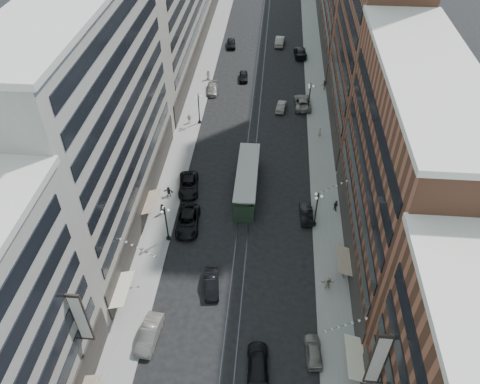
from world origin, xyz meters
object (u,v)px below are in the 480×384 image
(car_11, at_px, (302,102))
(pedestrian_8, at_px, (320,132))
(streetcar, at_px, (247,182))
(pedestrian_extra_0, at_px, (208,75))
(car_13, at_px, (243,76))
(pedestrian_7, at_px, (336,205))
(lamppost_se_far, at_px, (316,208))
(pedestrian_6, at_px, (189,119))
(car_1, at_px, (149,334))
(pedestrian_4, at_px, (344,272))
(lamppost_sw_mid, at_px, (199,108))
(pedestrian_5, at_px, (169,191))
(car_extra_0, at_px, (281,106))
(pedestrian_2, at_px, (162,209))
(lamppost_se_mid, at_px, (309,97))
(lamppost_sw_far, at_px, (166,222))
(car_7, at_px, (189,185))
(car_4, at_px, (313,351))
(car_5, at_px, (212,284))
(car_10, at_px, (306,213))
(car_12, at_px, (300,52))
(pedestrian_extra_1, at_px, (328,283))
(car_6, at_px, (258,363))
(car_8, at_px, (212,89))
(car_14, at_px, (280,41))
(pedestrian_9, at_px, (325,85))
(car_2, at_px, (188,221))
(car_9, at_px, (231,43))

(car_11, distance_m, pedestrian_8, 10.02)
(streetcar, relative_size, pedestrian_extra_0, 6.76)
(car_13, bearing_deg, pedestrian_extra_0, -178.43)
(pedestrian_7, xyz_separation_m, pedestrian_extra_0, (-21.88, 35.38, 0.16))
(lamppost_se_far, distance_m, pedestrian_6, 30.52)
(car_1, bearing_deg, pedestrian_8, 68.78)
(pedestrian_4, height_order, pedestrian_extra_0, pedestrian_extra_0)
(lamppost_sw_mid, relative_size, pedestrian_4, 3.29)
(pedestrian_5, distance_m, car_extra_0, 28.78)
(car_1, distance_m, pedestrian_2, 18.59)
(lamppost_se_mid, distance_m, pedestrian_8, 8.08)
(lamppost_sw_far, distance_m, pedestrian_5, 8.57)
(lamppost_sw_mid, height_order, car_7, lamppost_sw_mid)
(pedestrian_2, bearing_deg, car_extra_0, 72.52)
(car_7, height_order, pedestrian_5, pedestrian_5)
(car_4, distance_m, car_7, 29.47)
(car_5, distance_m, car_extra_0, 40.21)
(pedestrian_4, bearing_deg, car_10, 4.52)
(lamppost_sw_far, relative_size, pedestrian_extra_0, 2.86)
(car_12, xyz_separation_m, car_extra_0, (-3.69, -22.05, -0.19))
(pedestrian_6, xyz_separation_m, pedestrian_extra_1, (21.21, -32.88, 0.07))
(car_6, bearing_deg, car_8, -81.74)
(car_4, xyz_separation_m, car_6, (-5.48, -1.78, 0.05))
(car_14, bearing_deg, car_10, 98.16)
(car_11, height_order, car_14, car_14)
(pedestrian_5, bearing_deg, car_13, 85.47)
(car_4, relative_size, car_7, 0.69)
(pedestrian_6, bearing_deg, lamppost_se_far, 119.86)
(car_13, bearing_deg, pedestrian_8, -58.07)
(pedestrian_4, relative_size, car_14, 0.31)
(lamppost_se_mid, height_order, car_extra_0, lamppost_se_mid)
(pedestrian_5, bearing_deg, pedestrian_9, 62.07)
(car_11, relative_size, car_extra_0, 1.45)
(streetcar, relative_size, pedestrian_2, 7.90)
(car_10, distance_m, car_13, 39.28)
(lamppost_se_far, bearing_deg, car_13, 107.26)
(car_13, height_order, pedestrian_9, pedestrian_9)
(pedestrian_2, bearing_deg, pedestrian_8, 53.73)
(lamppost_se_far, xyz_separation_m, car_6, (-6.28, -20.22, -2.36))
(car_2, bearing_deg, streetcar, 43.19)
(lamppost_se_mid, relative_size, car_9, 1.21)
(lamppost_se_mid, height_order, pedestrian_extra_1, lamppost_se_mid)
(lamppost_se_far, distance_m, pedestrian_9, 36.45)
(lamppost_sw_mid, relative_size, pedestrian_extra_0, 2.86)
(pedestrian_9, distance_m, pedestrian_extra_0, 22.36)
(pedestrian_2, xyz_separation_m, car_14, (14.59, 55.49, -0.09))
(pedestrian_4, xyz_separation_m, pedestrian_6, (-23.16, 31.20, -0.04))
(pedestrian_7, height_order, pedestrian_9, pedestrian_9)
(car_8, relative_size, car_12, 0.78)
(car_5, xyz_separation_m, car_13, (-0.18, 50.18, -0.05))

